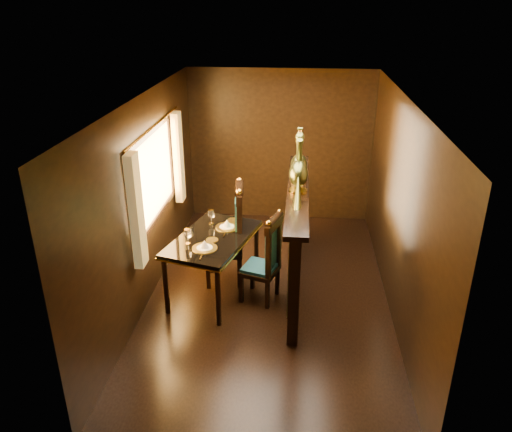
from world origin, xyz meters
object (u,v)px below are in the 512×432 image
object	(u,v)px
dining_table	(213,242)
chair_left	(268,257)
peacock_left	(299,163)
chair_right	(233,231)
peacock_right	(299,156)

from	to	relation	value
dining_table	chair_left	size ratio (longest dim) A/B	1.29
chair_left	peacock_left	bearing A→B (deg)	58.19
peacock_left	chair_right	bearing A→B (deg)	168.69
chair_right	peacock_right	xyz separation A→B (m)	(0.82, 0.20, 0.98)
dining_table	chair_right	xyz separation A→B (m)	(0.21, 0.33, -0.01)
chair_left	peacock_right	size ratio (longest dim) A/B	1.72
chair_left	chair_right	size ratio (longest dim) A/B	0.85
dining_table	chair_right	distance (m)	0.40
chair_right	peacock_left	distance (m)	1.31
chair_right	peacock_left	xyz separation A→B (m)	(0.82, -0.16, 1.01)
chair_left	peacock_right	distance (m)	1.31
peacock_right	peacock_left	bearing A→B (deg)	-90.00
dining_table	chair_left	world-z (taller)	chair_left
dining_table	peacock_left	bearing A→B (deg)	25.14
dining_table	chair_left	xyz separation A→B (m)	(0.70, -0.11, -0.11)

